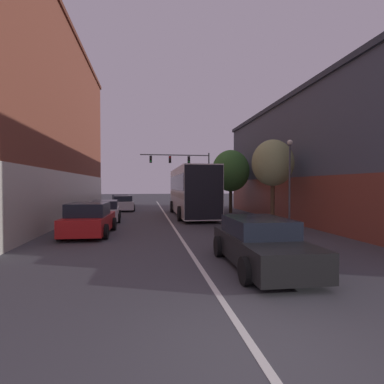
% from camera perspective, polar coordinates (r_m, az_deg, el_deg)
% --- Properties ---
extents(ground_plane, '(160.00, 160.00, 0.00)m').
position_cam_1_polar(ground_plane, '(4.81, 12.66, -28.26)').
color(ground_plane, '#424247').
extents(lane_center_line, '(0.14, 46.39, 0.01)m').
position_cam_1_polar(lane_center_line, '(21.27, -4.55, -5.11)').
color(lane_center_line, silver).
rests_on(lane_center_line, ground_plane).
extents(building_left_brick, '(6.35, 24.68, 13.22)m').
position_cam_1_polar(building_left_brick, '(23.83, -28.79, 11.63)').
color(building_left_brick, brown).
rests_on(building_left_brick, ground_plane).
extents(building_right_storefront, '(7.30, 24.80, 8.19)m').
position_cam_1_polar(building_right_storefront, '(21.94, 26.23, 5.96)').
color(building_right_storefront, '#4C515B').
rests_on(building_right_storefront, ground_plane).
extents(bus, '(2.83, 10.62, 3.68)m').
position_cam_1_polar(bus, '(23.15, -0.10, 0.51)').
color(bus, silver).
rests_on(bus, ground_plane).
extents(hatchback_foreground, '(2.11, 4.67, 1.40)m').
position_cam_1_polar(hatchback_foreground, '(9.04, 12.84, -9.52)').
color(hatchback_foreground, black).
rests_on(hatchback_foreground, ground_plane).
extents(parked_car_left_near, '(2.22, 4.38, 1.54)m').
position_cam_1_polar(parked_car_left_near, '(15.15, -18.98, -5.01)').
color(parked_car_left_near, red).
rests_on(parked_car_left_near, ground_plane).
extents(parked_car_left_mid, '(2.42, 4.37, 1.40)m').
position_cam_1_polar(parked_car_left_mid, '(28.78, -13.09, -2.13)').
color(parked_car_left_mid, silver).
rests_on(parked_car_left_mid, ground_plane).
extents(parked_car_left_far, '(2.21, 4.67, 1.36)m').
position_cam_1_polar(parked_car_left_far, '(20.81, -16.16, -3.51)').
color(parked_car_left_far, silver).
rests_on(parked_car_left_far, ground_plane).
extents(parked_car_left_distant, '(2.23, 4.67, 1.35)m').
position_cam_1_polar(parked_car_left_distant, '(35.07, -13.38, -1.58)').
color(parked_car_left_distant, slate).
rests_on(parked_car_left_distant, ground_plane).
extents(traffic_signal_gantry, '(8.03, 0.36, 6.15)m').
position_cam_1_polar(traffic_signal_gantry, '(34.63, -1.15, 4.96)').
color(traffic_signal_gantry, '#333338').
rests_on(traffic_signal_gantry, ground_plane).
extents(street_lamp, '(0.28, 0.28, 4.78)m').
position_cam_1_polar(street_lamp, '(16.62, 18.10, 1.90)').
color(street_lamp, '#47474C').
rests_on(street_lamp, ground_plane).
extents(street_tree_near, '(2.45, 2.21, 5.02)m').
position_cam_1_polar(street_tree_near, '(18.07, 15.14, 5.31)').
color(street_tree_near, '#4C3823').
rests_on(street_tree_near, ground_plane).
extents(street_tree_far, '(3.23, 2.91, 5.40)m').
position_cam_1_polar(street_tree_far, '(25.96, 7.38, 4.01)').
color(street_tree_far, '#3D2D1E').
rests_on(street_tree_far, ground_plane).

